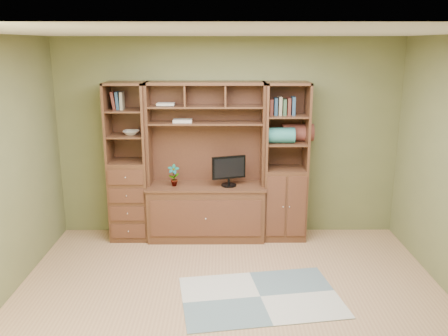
{
  "coord_description": "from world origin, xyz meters",
  "views": [
    {
      "loc": [
        -0.08,
        -4.15,
        2.51
      ],
      "look_at": [
        -0.06,
        1.2,
        1.1
      ],
      "focal_mm": 38.0,
      "sensor_mm": 36.0,
      "label": 1
    }
  ],
  "objects_px": {
    "center_hutch": "(206,163)",
    "monitor": "(229,166)",
    "right_tower": "(285,162)",
    "left_tower": "(129,162)"
  },
  "relations": [
    {
      "from": "center_hutch",
      "to": "monitor",
      "type": "relative_size",
      "value": 3.77
    },
    {
      "from": "right_tower",
      "to": "monitor",
      "type": "bearing_deg",
      "value": -174.14
    },
    {
      "from": "center_hutch",
      "to": "left_tower",
      "type": "height_order",
      "value": "same"
    },
    {
      "from": "center_hutch",
      "to": "right_tower",
      "type": "bearing_deg",
      "value": 2.23
    },
    {
      "from": "left_tower",
      "to": "right_tower",
      "type": "relative_size",
      "value": 1.0
    },
    {
      "from": "center_hutch",
      "to": "right_tower",
      "type": "relative_size",
      "value": 1.0
    },
    {
      "from": "right_tower",
      "to": "monitor",
      "type": "distance_m",
      "value": 0.73
    },
    {
      "from": "center_hutch",
      "to": "right_tower",
      "type": "xyz_separation_m",
      "value": [
        1.02,
        0.04,
        0.0
      ]
    },
    {
      "from": "center_hutch",
      "to": "right_tower",
      "type": "height_order",
      "value": "same"
    },
    {
      "from": "center_hutch",
      "to": "left_tower",
      "type": "relative_size",
      "value": 1.0
    }
  ]
}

